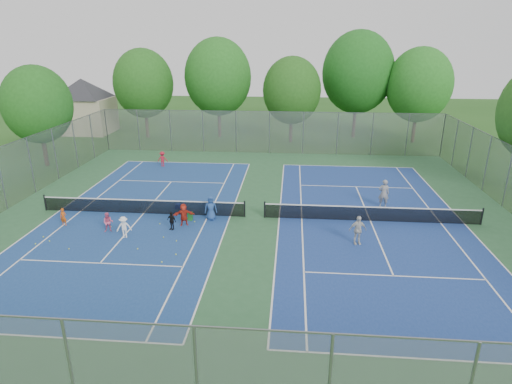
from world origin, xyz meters
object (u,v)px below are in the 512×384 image
net_right (371,214)px  instructor (384,193)px  net_left (143,207)px  ball_hopper (190,216)px  ball_crate (178,206)px

net_right → instructor: instructor is taller
net_left → ball_hopper: net_left is taller
net_left → ball_crate: size_ratio=37.60×
ball_hopper → ball_crate: bearing=123.6°
instructor → net_left: bearing=14.0°
instructor → ball_crate: bearing=10.6°
ball_hopper → net_right: bearing=4.1°
net_right → ball_crate: 12.15m
ball_hopper → net_left: bearing=166.1°
net_left → net_right: size_ratio=1.00×
net_left → ball_hopper: (3.17, -0.78, -0.20)m
net_left → ball_hopper: size_ratio=24.98×
net_left → net_right: same height
ball_hopper → instructor: size_ratio=0.28×
net_left → instructor: instructor is taller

